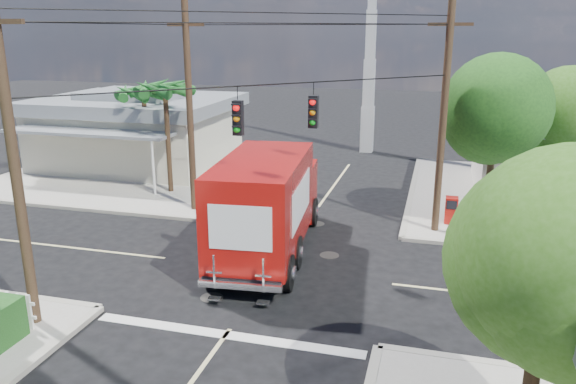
% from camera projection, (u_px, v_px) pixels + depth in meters
% --- Properties ---
extents(ground, '(120.00, 120.00, 0.00)m').
position_uv_depth(ground, '(272.00, 270.00, 18.92)').
color(ground, black).
rests_on(ground, ground).
extents(sidewalk_ne, '(14.12, 14.12, 0.14)m').
position_uv_depth(sidewalk_ne, '(562.00, 202.00, 26.23)').
color(sidewalk_ne, '#9E998F').
rests_on(sidewalk_ne, ground).
extents(sidewalk_nw, '(14.12, 14.12, 0.14)m').
position_uv_depth(sidewalk_nw, '(144.00, 172.00, 31.73)').
color(sidewalk_nw, '#9E998F').
rests_on(sidewalk_nw, ground).
extents(road_markings, '(32.00, 32.00, 0.01)m').
position_uv_depth(road_markings, '(259.00, 289.00, 17.55)').
color(road_markings, beige).
rests_on(road_markings, ground).
extents(building_nw, '(10.80, 10.20, 4.30)m').
position_uv_depth(building_nw, '(138.00, 129.00, 32.88)').
color(building_nw, beige).
rests_on(building_nw, sidewalk_nw).
extents(radio_tower, '(0.80, 0.80, 17.00)m').
position_uv_depth(radio_tower, '(370.00, 65.00, 35.75)').
color(radio_tower, silver).
rests_on(radio_tower, ground).
extents(tree_ne_front, '(4.21, 4.14, 6.66)m').
position_uv_depth(tree_ne_front, '(497.00, 110.00, 22.03)').
color(tree_ne_front, '#422D1C').
rests_on(tree_ne_front, sidewalk_ne).
extents(tree_ne_back, '(3.77, 3.66, 5.82)m').
position_uv_depth(tree_ne_back, '(556.00, 119.00, 23.57)').
color(tree_ne_back, '#422D1C').
rests_on(tree_ne_back, sidewalk_ne).
extents(tree_se, '(3.67, 3.54, 5.62)m').
position_uv_depth(tree_se, '(548.00, 266.00, 9.31)').
color(tree_se, '#422D1C').
rests_on(tree_se, sidewalk_se).
extents(palm_nw_front, '(3.01, 3.08, 5.59)m').
position_uv_depth(palm_nw_front, '(165.00, 91.00, 26.35)').
color(palm_nw_front, '#422D1C').
rests_on(palm_nw_front, sidewalk_nw).
extents(palm_nw_back, '(3.01, 3.08, 5.19)m').
position_uv_depth(palm_nw_back, '(143.00, 94.00, 28.35)').
color(palm_nw_back, '#422D1C').
rests_on(palm_nw_back, sidewalk_nw).
extents(utility_poles, '(12.00, 10.68, 9.00)m').
position_uv_depth(utility_poles, '(241.00, 124.00, 19.50)').
color(utility_poles, '#473321').
rests_on(utility_poles, ground).
extents(vending_boxes, '(1.90, 0.50, 1.10)m').
position_uv_depth(vending_boxes, '(469.00, 212.00, 22.83)').
color(vending_boxes, '#A8140E').
rests_on(vending_boxes, sidewalk_ne).
extents(delivery_truck, '(3.43, 8.71, 3.68)m').
position_uv_depth(delivery_truck, '(267.00, 204.00, 19.93)').
color(delivery_truck, black).
rests_on(delivery_truck, ground).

